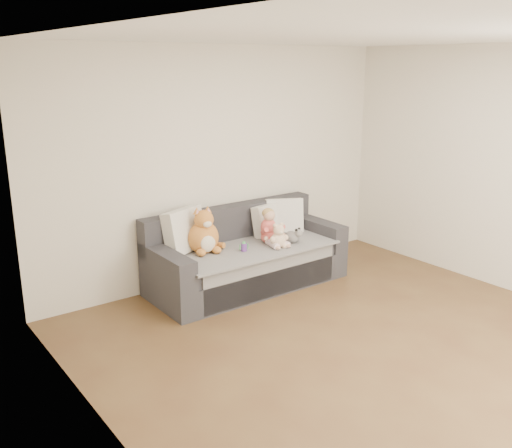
# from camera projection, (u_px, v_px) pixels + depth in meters

# --- Properties ---
(room_shell) EXTENTS (5.00, 5.00, 5.00)m
(room_shell) POSITION_uv_depth(u_px,v_px,m) (357.00, 199.00, 4.77)
(room_shell) COLOR brown
(room_shell) RESTS_ON ground
(sofa) EXTENTS (2.20, 0.94, 0.85)m
(sofa) POSITION_uv_depth(u_px,v_px,m) (246.00, 258.00, 6.32)
(sofa) COLOR #2C2B31
(sofa) RESTS_ON ground
(cushion_left) EXTENTS (0.54, 0.38, 0.47)m
(cushion_left) POSITION_uv_depth(u_px,v_px,m) (184.00, 230.00, 6.00)
(cushion_left) COLOR silver
(cushion_left) RESTS_ON sofa
(cushion_right_back) EXTENTS (0.43, 0.27, 0.37)m
(cushion_right_back) POSITION_uv_depth(u_px,v_px,m) (267.00, 220.00, 6.58)
(cushion_right_back) COLOR silver
(cushion_right_back) RESTS_ON sofa
(cushion_right_front) EXTENTS (0.47, 0.37, 0.41)m
(cushion_right_front) POSITION_uv_depth(u_px,v_px,m) (284.00, 215.00, 6.70)
(cushion_right_front) COLOR silver
(cushion_right_front) RESTS_ON sofa
(toddler) EXTENTS (0.28, 0.40, 0.40)m
(toddler) POSITION_uv_depth(u_px,v_px,m) (270.00, 229.00, 6.28)
(toddler) COLOR #C04F43
(toddler) RESTS_ON sofa
(plush_cat) EXTENTS (0.41, 0.35, 0.51)m
(plush_cat) POSITION_uv_depth(u_px,v_px,m) (204.00, 235.00, 5.98)
(plush_cat) COLOR #AB6A26
(plush_cat) RESTS_ON sofa
(teddy_bear) EXTENTS (0.22, 0.17, 0.28)m
(teddy_bear) POSITION_uv_depth(u_px,v_px,m) (279.00, 238.00, 6.14)
(teddy_bear) COLOR beige
(teddy_bear) RESTS_ON sofa
(plush_cow) EXTENTS (0.15, 0.22, 0.18)m
(plush_cow) POSITION_uv_depth(u_px,v_px,m) (293.00, 236.00, 6.32)
(plush_cow) COLOR white
(plush_cow) RESTS_ON sofa
(sippy_cup) EXTENTS (0.10, 0.08, 0.11)m
(sippy_cup) POSITION_uv_depth(u_px,v_px,m) (244.00, 246.00, 6.04)
(sippy_cup) COLOR #6C399C
(sippy_cup) RESTS_ON sofa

